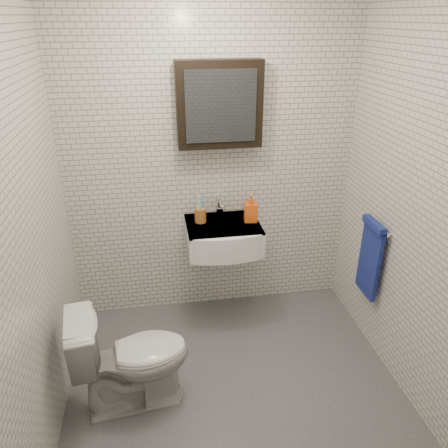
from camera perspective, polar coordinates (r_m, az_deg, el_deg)
name	(u,v)px	position (r m, az deg, el deg)	size (l,w,h in m)	color
ground	(234,386)	(3.14, 1.37, -20.35)	(2.20, 2.00, 0.01)	#4A4C52
room_shell	(237,182)	(2.33, 1.74, 5.56)	(2.22, 2.02, 2.51)	silver
washbasin	(224,237)	(3.28, -0.01, -1.73)	(0.55, 0.50, 0.20)	white
faucet	(220,207)	(3.39, -0.56, 2.20)	(0.06, 0.20, 0.15)	silver
mirror_cabinet	(219,105)	(3.16, -0.61, 15.31)	(0.60, 0.15, 0.60)	black
towel_rail	(370,255)	(3.28, 18.59, -3.86)	(0.09, 0.30, 0.58)	silver
toothbrush_cup	(200,214)	(3.29, -3.10, 1.25)	(0.10, 0.10, 0.24)	#9F5B27
soap_bottle	(251,208)	(3.29, 3.52, 2.15)	(0.10, 0.10, 0.22)	orange
toilet	(131,357)	(2.87, -11.99, -16.66)	(0.40, 0.70, 0.71)	silver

